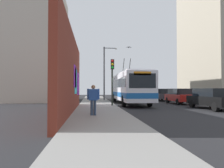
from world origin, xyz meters
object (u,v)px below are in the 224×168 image
at_px(parked_car_red, 180,96).
at_px(parked_car_dark_gray, 160,94).
at_px(parked_car_black, 213,98).
at_px(street_lamp, 106,69).
at_px(pedestrian_near_wall, 93,98).
at_px(traffic_light, 112,74).
at_px(city_bus, 129,87).

height_order(parked_car_red, parked_car_dark_gray, same).
bearing_deg(parked_car_black, street_lamp, 30.90).
distance_m(pedestrian_near_wall, street_lamp, 16.46).
relative_size(parked_car_dark_gray, traffic_light, 1.21).
xyz_separation_m(city_bus, parked_car_black, (-6.49, -5.20, -0.90)).
height_order(parked_car_red, traffic_light, traffic_light).
relative_size(parked_car_black, street_lamp, 0.72).
xyz_separation_m(city_bus, street_lamp, (5.64, 2.06, 2.34)).
distance_m(parked_car_red, traffic_light, 8.28).
relative_size(pedestrian_near_wall, traffic_light, 0.41).
bearing_deg(pedestrian_near_wall, traffic_light, -14.20).
distance_m(parked_car_dark_gray, traffic_light, 12.22).
height_order(city_bus, parked_car_dark_gray, city_bus).
distance_m(parked_car_red, parked_car_dark_gray, 6.29).
bearing_deg(parked_car_red, traffic_light, 113.95).
bearing_deg(city_bus, parked_car_red, -96.47).
bearing_deg(parked_car_dark_gray, city_bus, 137.64).
xyz_separation_m(parked_car_black, traffic_light, (2.64, 7.35, 1.96)).
bearing_deg(street_lamp, parked_car_dark_gray, -89.49).
bearing_deg(parked_car_red, pedestrian_near_wall, 137.54).
bearing_deg(traffic_light, parked_car_red, -66.05).
bearing_deg(traffic_light, city_bus, -29.15).
bearing_deg(pedestrian_near_wall, city_bus, -20.08).
distance_m(parked_car_black, traffic_light, 8.05).
bearing_deg(city_bus, parked_car_black, -141.31).
relative_size(parked_car_red, pedestrian_near_wall, 2.66).
height_order(city_bus, traffic_light, city_bus).
relative_size(city_bus, street_lamp, 1.66).
xyz_separation_m(pedestrian_near_wall, traffic_light, (6.59, -1.67, 1.72)).
bearing_deg(city_bus, pedestrian_near_wall, 159.92).
height_order(parked_car_dark_gray, traffic_light, traffic_light).
height_order(parked_car_dark_gray, pedestrian_near_wall, pedestrian_near_wall).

